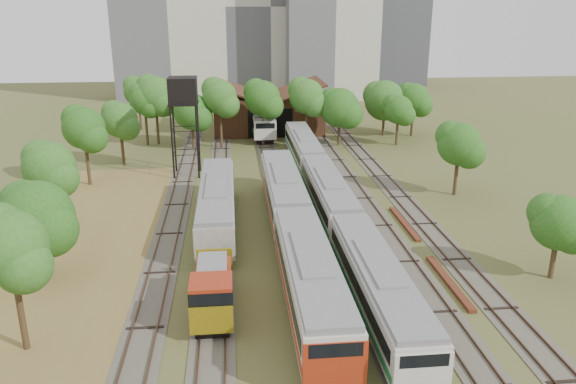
{
  "coord_description": "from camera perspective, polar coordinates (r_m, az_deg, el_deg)",
  "views": [
    {
      "loc": [
        -6.53,
        -26.44,
        18.15
      ],
      "look_at": [
        -1.74,
        20.39,
        2.5
      ],
      "focal_mm": 35.0,
      "sensor_mm": 36.0,
      "label": 1
    }
  ],
  "objects": [
    {
      "name": "railcar_rear",
      "position": [
        84.07,
        -2.66,
        7.3
      ],
      "size": [
        3.07,
        16.08,
        3.8
      ],
      "color": "black",
      "rests_on": "ground"
    },
    {
      "name": "tower_far_right",
      "position": [
        142.39,
        11.17,
        16.39
      ],
      "size": [
        12.0,
        12.0,
        28.0
      ],
      "primitive_type": "cube",
      "color": "#42454A",
      "rests_on": "ground"
    },
    {
      "name": "maintenance_shed",
      "position": [
        85.96,
        -2.07,
        8.17
      ],
      "size": [
        16.45,
        11.55,
        7.58
      ],
      "color": "#382314",
      "rests_on": "ground"
    },
    {
      "name": "ground",
      "position": [
        32.73,
        6.93,
        -15.44
      ],
      "size": [
        240.0,
        240.0,
        0.0
      ],
      "primitive_type": "plane",
      "color": "#475123",
      "rests_on": "ground"
    },
    {
      "name": "rail_pile_near",
      "position": [
        40.51,
        16.06,
        -8.8
      ],
      "size": [
        0.53,
        7.93,
        0.26
      ],
      "primitive_type": "cube",
      "color": "#5F2C1B",
      "rests_on": "ground"
    },
    {
      "name": "tower_centre",
      "position": [
        126.73,
        -2.08,
        18.31
      ],
      "size": [
        20.0,
        18.0,
        36.0
      ],
      "primitive_type": "cube",
      "color": "#AFAD9E",
      "rests_on": "ground"
    },
    {
      "name": "railcar_green_set",
      "position": [
        50.79,
        4.15,
        -0.37
      ],
      "size": [
        2.84,
        52.07,
        3.51
      ],
      "color": "black",
      "rests_on": "ground"
    },
    {
      "name": "tree_band_far",
      "position": [
        77.61,
        0.65,
        9.21
      ],
      "size": [
        41.16,
        10.7,
        9.29
      ],
      "color": "#382616",
      "rests_on": "ground"
    },
    {
      "name": "tree_band_right",
      "position": [
        58.92,
        16.52,
        4.52
      ],
      "size": [
        4.3,
        43.56,
        7.37
      ],
      "color": "#382616",
      "rests_on": "ground"
    },
    {
      "name": "dry_grass_patch",
      "position": [
        40.57,
        -21.89,
        -9.59
      ],
      "size": [
        14.0,
        60.0,
        0.04
      ],
      "primitive_type": "cube",
      "color": "brown",
      "rests_on": "ground"
    },
    {
      "name": "railcar_red_set",
      "position": [
        42.85,
        0.66,
        -3.68
      ],
      "size": [
        3.13,
        34.58,
        3.88
      ],
      "color": "black",
      "rests_on": "ground"
    },
    {
      "name": "tree_band_left",
      "position": [
        55.89,
        -19.81,
        4.29
      ],
      "size": [
        7.98,
        70.81,
        8.34
      ],
      "color": "#382616",
      "rests_on": "ground"
    },
    {
      "name": "rail_pile_far",
      "position": [
        50.02,
        11.73,
        -3.14
      ],
      "size": [
        0.49,
        7.79,
        0.25
      ],
      "primitive_type": "cube",
      "color": "#5F2C1B",
      "rests_on": "ground"
    },
    {
      "name": "water_tower",
      "position": [
        62.5,
        -10.63,
        9.84
      ],
      "size": [
        3.15,
        3.15,
        10.9
      ],
      "color": "black",
      "rests_on": "ground"
    },
    {
      "name": "old_grey_coach",
      "position": [
        48.48,
        -7.24,
        -1.19
      ],
      "size": [
        3.0,
        18.0,
        3.71
      ],
      "color": "black",
      "rests_on": "ground"
    },
    {
      "name": "tracks",
      "position": [
        54.85,
        0.63,
        -0.89
      ],
      "size": [
        24.6,
        80.0,
        0.19
      ],
      "color": "#4C473D",
      "rests_on": "ground"
    },
    {
      "name": "shunter_locomotive",
      "position": [
        35.09,
        -7.65,
        -10.04
      ],
      "size": [
        2.49,
        8.1,
        3.26
      ],
      "color": "black",
      "rests_on": "ground"
    }
  ]
}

